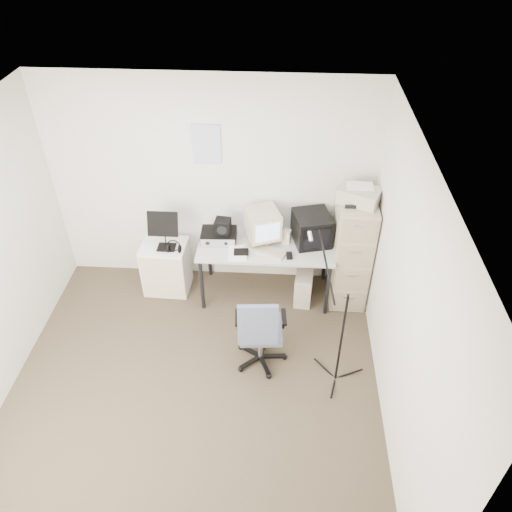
# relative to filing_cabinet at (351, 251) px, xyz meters

# --- Properties ---
(floor) EXTENTS (3.60, 3.60, 0.01)m
(floor) POSITION_rel_filing_cabinet_xyz_m (-1.58, -1.48, -0.66)
(floor) COLOR #393126
(floor) RESTS_ON ground
(ceiling) EXTENTS (3.60, 3.60, 0.01)m
(ceiling) POSITION_rel_filing_cabinet_xyz_m (-1.58, -1.48, 1.85)
(ceiling) COLOR white
(ceiling) RESTS_ON ground
(wall_back) EXTENTS (3.60, 0.02, 2.50)m
(wall_back) POSITION_rel_filing_cabinet_xyz_m (-1.58, 0.32, 0.60)
(wall_back) COLOR silver
(wall_back) RESTS_ON ground
(wall_right) EXTENTS (0.02, 3.60, 2.50)m
(wall_right) POSITION_rel_filing_cabinet_xyz_m (0.22, -1.48, 0.60)
(wall_right) COLOR silver
(wall_right) RESTS_ON ground
(wall_calendar) EXTENTS (0.30, 0.02, 0.44)m
(wall_calendar) POSITION_rel_filing_cabinet_xyz_m (-1.60, 0.31, 1.10)
(wall_calendar) COLOR white
(wall_calendar) RESTS_ON wall_back
(filing_cabinet) EXTENTS (0.40, 0.60, 1.30)m
(filing_cabinet) POSITION_rel_filing_cabinet_xyz_m (0.00, 0.00, 0.00)
(filing_cabinet) COLOR gray
(filing_cabinet) RESTS_ON floor
(printer) EXTENTS (0.48, 0.42, 0.16)m
(printer) POSITION_rel_filing_cabinet_xyz_m (0.00, -0.01, 0.73)
(printer) COLOR #B2AA92
(printer) RESTS_ON filing_cabinet
(desk) EXTENTS (1.50, 0.70, 0.73)m
(desk) POSITION_rel_filing_cabinet_xyz_m (-0.95, -0.03, -0.29)
(desk) COLOR #A5A69B
(desk) RESTS_ON floor
(crt_monitor) EXTENTS (0.44, 0.45, 0.38)m
(crt_monitor) POSITION_rel_filing_cabinet_xyz_m (-0.99, 0.04, 0.27)
(crt_monitor) COLOR #B2AA92
(crt_monitor) RESTS_ON desk
(crt_tv) EXTENTS (0.47, 0.48, 0.34)m
(crt_tv) POSITION_rel_filing_cabinet_xyz_m (-0.45, 0.06, 0.25)
(crt_tv) COLOR black
(crt_tv) RESTS_ON desk
(desk_speaker) EXTENTS (0.10, 0.10, 0.16)m
(desk_speaker) POSITION_rel_filing_cabinet_xyz_m (-0.73, 0.02, 0.16)
(desk_speaker) COLOR beige
(desk_speaker) RESTS_ON desk
(keyboard) EXTENTS (0.49, 0.34, 0.03)m
(keyboard) POSITION_rel_filing_cabinet_xyz_m (-0.96, -0.16, 0.09)
(keyboard) COLOR #B2AA92
(keyboard) RESTS_ON desk
(mouse) EXTENTS (0.07, 0.11, 0.03)m
(mouse) POSITION_rel_filing_cabinet_xyz_m (-0.69, -0.25, 0.10)
(mouse) COLOR black
(mouse) RESTS_ON desk
(radio_receiver) EXTENTS (0.40, 0.29, 0.11)m
(radio_receiver) POSITION_rel_filing_cabinet_xyz_m (-1.48, 0.02, 0.14)
(radio_receiver) COLOR black
(radio_receiver) RESTS_ON desk
(radio_speaker) EXTENTS (0.18, 0.17, 0.17)m
(radio_speaker) POSITION_rel_filing_cabinet_xyz_m (-1.43, 0.00, 0.27)
(radio_speaker) COLOR black
(radio_speaker) RESTS_ON radio_receiver
(papers) EXTENTS (0.22, 0.28, 0.02)m
(papers) POSITION_rel_filing_cabinet_xyz_m (-1.25, -0.22, 0.09)
(papers) COLOR white
(papers) RESTS_ON desk
(pc_tower) EXTENTS (0.24, 0.45, 0.40)m
(pc_tower) POSITION_rel_filing_cabinet_xyz_m (-0.50, -0.08, -0.45)
(pc_tower) COLOR #B2AA92
(pc_tower) RESTS_ON floor
(office_chair) EXTENTS (0.58, 0.58, 0.93)m
(office_chair) POSITION_rel_filing_cabinet_xyz_m (-0.95, -1.06, -0.18)
(office_chair) COLOR slate
(office_chair) RESTS_ON floor
(side_cart) EXTENTS (0.53, 0.43, 0.64)m
(side_cart) POSITION_rel_filing_cabinet_xyz_m (-2.12, -0.00, -0.33)
(side_cart) COLOR white
(side_cart) RESTS_ON floor
(music_stand) EXTENTS (0.38, 0.28, 0.49)m
(music_stand) POSITION_rel_filing_cabinet_xyz_m (-2.07, -0.05, 0.23)
(music_stand) COLOR black
(music_stand) RESTS_ON side_cart
(headphones) EXTENTS (0.22, 0.22, 0.03)m
(headphones) POSITION_rel_filing_cabinet_xyz_m (-1.97, -0.11, 0.04)
(headphones) COLOR black
(headphones) RESTS_ON side_cart
(mic_stand) EXTENTS (0.03, 0.03, 1.48)m
(mic_stand) POSITION_rel_filing_cabinet_xyz_m (-0.19, -1.25, 0.09)
(mic_stand) COLOR black
(mic_stand) RESTS_ON floor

